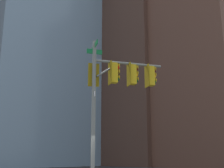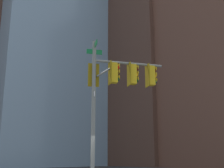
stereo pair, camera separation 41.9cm
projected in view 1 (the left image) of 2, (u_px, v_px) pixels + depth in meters
The scene contains 4 objects.
signal_pole_assembly at pixel (115, 83), 14.37m from camera, with size 2.35×3.46×7.13m.
building_brick_midblock at pixel (187, 72), 53.69m from camera, with size 21.51×17.30×33.45m, color brown.
building_glass_tower at pixel (31, 30), 63.81m from camera, with size 30.54×25.98×56.80m, color #7A99B2.
building_brick_farside at pixel (126, 39), 63.96m from camera, with size 22.32×16.15×53.08m, color #4C3328.
Camera 1 is at (10.36, -8.78, 1.56)m, focal length 47.02 mm.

